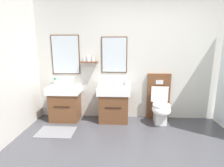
{
  "coord_description": "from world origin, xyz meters",
  "views": [
    {
      "loc": [
        -0.57,
        -1.8,
        1.54
      ],
      "look_at": [
        -0.75,
        1.58,
        0.81
      ],
      "focal_mm": 26.96,
      "sensor_mm": 36.0,
      "label": 1
    }
  ],
  "objects_px": {
    "vanity_sink_left": "(65,102)",
    "toothbrush_cup": "(55,82)",
    "soap_dispenser": "(126,82)",
    "toilet": "(160,104)",
    "vanity_sink_right": "(114,103)"
  },
  "relations": [
    {
      "from": "toilet",
      "to": "toothbrush_cup",
      "type": "relative_size",
      "value": 5.01
    },
    {
      "from": "vanity_sink_left",
      "to": "toilet",
      "type": "xyz_separation_m",
      "value": [
        2.0,
        0.0,
        -0.01
      ]
    },
    {
      "from": "vanity_sink_left",
      "to": "soap_dispenser",
      "type": "relative_size",
      "value": 3.95
    },
    {
      "from": "vanity_sink_right",
      "to": "toothbrush_cup",
      "type": "relative_size",
      "value": 3.69
    },
    {
      "from": "toilet",
      "to": "toothbrush_cup",
      "type": "bearing_deg",
      "value": 175.91
    },
    {
      "from": "toothbrush_cup",
      "to": "soap_dispenser",
      "type": "height_order",
      "value": "toothbrush_cup"
    },
    {
      "from": "vanity_sink_left",
      "to": "vanity_sink_right",
      "type": "xyz_separation_m",
      "value": [
        1.04,
        0.0,
        0.0
      ]
    },
    {
      "from": "vanity_sink_left",
      "to": "soap_dispenser",
      "type": "height_order",
      "value": "soap_dispenser"
    },
    {
      "from": "vanity_sink_right",
      "to": "vanity_sink_left",
      "type": "bearing_deg",
      "value": 180.0
    },
    {
      "from": "vanity_sink_right",
      "to": "soap_dispenser",
      "type": "distance_m",
      "value": 0.53
    },
    {
      "from": "vanity_sink_left",
      "to": "vanity_sink_right",
      "type": "relative_size",
      "value": 1.0
    },
    {
      "from": "vanity_sink_left",
      "to": "soap_dispenser",
      "type": "xyz_separation_m",
      "value": [
        1.31,
        0.17,
        0.43
      ]
    },
    {
      "from": "vanity_sink_left",
      "to": "toothbrush_cup",
      "type": "distance_m",
      "value": 0.51
    },
    {
      "from": "toilet",
      "to": "vanity_sink_left",
      "type": "bearing_deg",
      "value": -179.91
    },
    {
      "from": "vanity_sink_left",
      "to": "toilet",
      "type": "relative_size",
      "value": 0.74
    }
  ]
}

